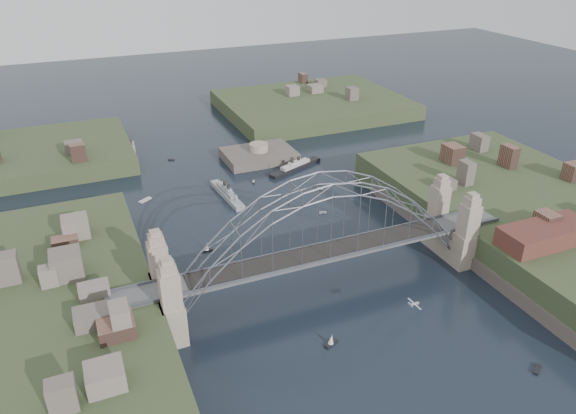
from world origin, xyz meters
The scene contains 21 objects.
ground centered at (0.00, 0.00, 0.00)m, with size 500.00×500.00×0.00m, color black.
bridge centered at (0.00, 0.00, 12.32)m, with size 84.00×13.80×24.60m.
shore_west centered at (-57.32, 0.00, 1.97)m, with size 50.50×90.00×12.00m.
shore_east centered at (57.32, 0.00, 1.97)m, with size 50.50×90.00×12.00m.
headland_nw centered at (-55.00, 95.00, 0.50)m, with size 60.00×45.00×9.00m, color #324023.
headland_ne centered at (50.00, 110.00, 0.75)m, with size 70.00×55.00×9.50m, color #324023.
fort_island centered at (12.00, 70.00, -0.34)m, with size 22.00×16.00×9.40m.
wharf_shed centered at (44.00, -14.00, 10.00)m, with size 20.00×8.00×4.00m, color #592D26.
finger_pier centered at (39.00, -28.00, 0.70)m, with size 4.00×22.00×1.40m, color #535456.
naval_cruiser_near centered at (-5.53, 48.00, 0.90)m, with size 4.22×19.44×5.79m.
naval_cruiser_far centered at (-24.39, 92.86, 0.80)m, with size 3.51×15.42×5.16m.
ocean_liner centered at (19.58, 58.37, 0.77)m, with size 19.68×10.43×4.96m.
aeroplane centered at (7.21, -20.72, 7.98)m, with size 1.90×3.59×0.52m.
small_boat_a centered at (-18.09, 22.82, 0.87)m, with size 2.35×1.01×2.38m.
small_boat_b centered at (14.55, 29.11, 0.15)m, with size 1.93×1.27×0.45m.
small_boat_c centered at (-6.24, -16.31, 0.79)m, with size 2.97×1.94×2.38m.
small_boat_d centered at (20.34, 42.35, 0.15)m, with size 1.58×2.14×0.45m.
small_boat_e centered at (-26.75, 54.52, 0.15)m, with size 3.85×3.09×0.45m.
small_boat_f centered at (4.34, 53.89, 0.29)m, with size 1.31×1.92×1.43m.
small_boat_g centered at (22.72, -35.44, 0.15)m, with size 2.72×2.15×0.45m.
small_boat_h centered at (-14.08, 80.45, 0.15)m, with size 2.05×1.43×0.45m.
Camera 1 is at (-42.31, -81.65, 65.89)m, focal length 33.72 mm.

